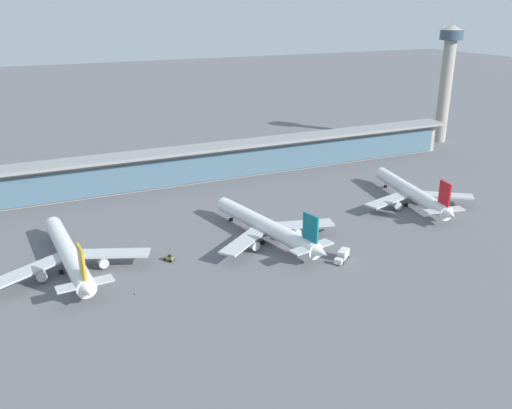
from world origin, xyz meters
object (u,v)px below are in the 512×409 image
service_truck_under_wing_olive (169,258)px  service_truck_by_tail_white (342,255)px  service_truck_mid_apron_blue (308,220)px  safety_cone_alpha (135,293)px  airliner_centre_stand (267,227)px  control_tower (447,74)px  airliner_left_stand (69,254)px  airliner_right_stand (412,192)px  service_truck_on_taxiway_red (311,235)px

service_truck_under_wing_olive → service_truck_by_tail_white: bearing=-24.8°
service_truck_by_tail_white → service_truck_under_wing_olive: bearing=155.2°
service_truck_mid_apron_blue → safety_cone_alpha: bearing=-160.3°
airliner_centre_stand → control_tower: (145.85, 80.05, 31.38)m
service_truck_by_tail_white → service_truck_mid_apron_blue: bearing=79.2°
airliner_left_stand → airliner_right_stand: size_ratio=1.01×
safety_cone_alpha → service_truck_by_tail_white: bearing=-6.1°
airliner_left_stand → service_truck_mid_apron_blue: airliner_left_stand is taller
service_truck_on_taxiway_red → airliner_left_stand: bearing=172.7°
airliner_left_stand → safety_cone_alpha: (13.45, -21.77, -4.51)m
service_truck_on_taxiway_red → airliner_right_stand: bearing=11.9°
airliner_centre_stand → airliner_left_stand: bearing=174.6°
service_truck_by_tail_white → airliner_left_stand: bearing=159.1°
airliner_centre_stand → safety_cone_alpha: size_ratio=81.83×
control_tower → service_truck_mid_apron_blue: bearing=-150.1°
airliner_centre_stand → service_truck_by_tail_white: bearing=-58.6°
control_tower → airliner_centre_stand: bearing=-151.2°
airliner_centre_stand → service_truck_under_wing_olive: size_ratio=17.33×
service_truck_mid_apron_blue → service_truck_by_tail_white: (-5.75, -30.05, 0.82)m
service_truck_on_taxiway_red → control_tower: control_tower is taller
airliner_left_stand → safety_cone_alpha: bearing=-58.3°
airliner_left_stand → airliner_centre_stand: 60.17m
service_truck_under_wing_olive → service_truck_mid_apron_blue: 52.97m
airliner_centre_stand → service_truck_mid_apron_blue: size_ratio=17.80×
airliner_centre_stand → service_truck_on_taxiway_red: size_ratio=8.37×
airliner_centre_stand → airliner_right_stand: same height
airliner_right_stand → service_truck_by_tail_white: bearing=-149.9°
service_truck_under_wing_olive → service_truck_mid_apron_blue: bearing=9.3°
service_truck_by_tail_white → service_truck_on_taxiway_red: bearing=88.8°
service_truck_mid_apron_blue → safety_cone_alpha: (-65.98, -23.64, -0.56)m
airliner_centre_stand → safety_cone_alpha: airliner_centre_stand is taller
service_truck_on_taxiway_red → control_tower: 160.13m
airliner_centre_stand → service_truck_on_taxiway_red: airliner_centre_stand is taller
service_truck_mid_apron_blue → service_truck_by_tail_white: size_ratio=0.45×
control_tower → airliner_left_stand: bearing=-160.1°
service_truck_under_wing_olive → service_truck_on_taxiway_red: service_truck_on_taxiway_red is taller
airliner_left_stand → service_truck_on_taxiway_red: (74.06, -9.53, -4.02)m
service_truck_under_wing_olive → safety_cone_alpha: bearing=-132.2°
service_truck_under_wing_olive → service_truck_on_taxiway_red: (46.91, -2.87, -0.07)m
airliner_right_stand → service_truck_by_tail_white: size_ratio=7.97×
airliner_left_stand → airliner_right_stand: bearing=0.5°
service_truck_on_taxiway_red → service_truck_under_wing_olive: bearing=176.5°
airliner_centre_stand → airliner_right_stand: bearing=5.9°
control_tower → airliner_right_stand: bearing=-138.1°
safety_cone_alpha → airliner_right_stand: bearing=11.6°
service_truck_by_tail_white → service_truck_on_taxiway_red: service_truck_by_tail_white is taller
airliner_right_stand → service_truck_on_taxiway_red: bearing=-168.1°
airliner_left_stand → service_truck_by_tail_white: bearing=-20.9°
service_truck_mid_apron_blue → service_truck_on_taxiway_red: service_truck_on_taxiway_red is taller
airliner_left_stand → service_truck_on_taxiway_red: airliner_left_stand is taller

